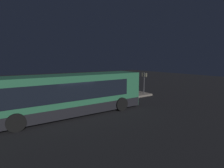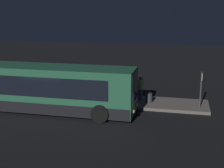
# 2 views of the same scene
# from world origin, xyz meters

# --- Properties ---
(ground) EXTENTS (80.00, 80.00, 0.00)m
(ground) POSITION_xyz_m (0.00, 0.00, 0.00)
(ground) COLOR black
(platform) EXTENTS (20.00, 2.80, 0.20)m
(platform) POSITION_xyz_m (0.00, 3.00, 0.10)
(platform) COLOR slate
(platform) RESTS_ON ground
(bus_lead) EXTENTS (11.47, 2.70, 2.95)m
(bus_lead) POSITION_xyz_m (-0.28, 0.11, 1.47)
(bus_lead) COLOR #2D704C
(bus_lead) RESTS_ON ground
(passenger_boarding) EXTENTS (0.59, 0.42, 1.72)m
(passenger_boarding) POSITION_xyz_m (5.35, 3.33, 1.12)
(passenger_boarding) COLOR #4C476B
(passenger_boarding) RESTS_ON platform
(passenger_waiting) EXTENTS (0.67, 0.69, 1.58)m
(passenger_waiting) POSITION_xyz_m (0.08, 2.68, 1.03)
(passenger_waiting) COLOR silver
(passenger_waiting) RESTS_ON platform
(suitcase) EXTENTS (0.38, 0.20, 0.93)m
(suitcase) POSITION_xyz_m (-0.44, 2.71, 0.54)
(suitcase) COLOR beige
(suitcase) RESTS_ON platform
(sign_post) EXTENTS (0.10, 0.77, 2.37)m
(sign_post) POSITION_xyz_m (9.35, 2.31, 1.71)
(sign_post) COLOR #4C4C51
(sign_post) RESTS_ON platform
(trash_bin) EXTENTS (0.44, 0.44, 0.65)m
(trash_bin) POSITION_xyz_m (6.02, 2.83, 0.52)
(trash_bin) COLOR #3F3F44
(trash_bin) RESTS_ON platform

